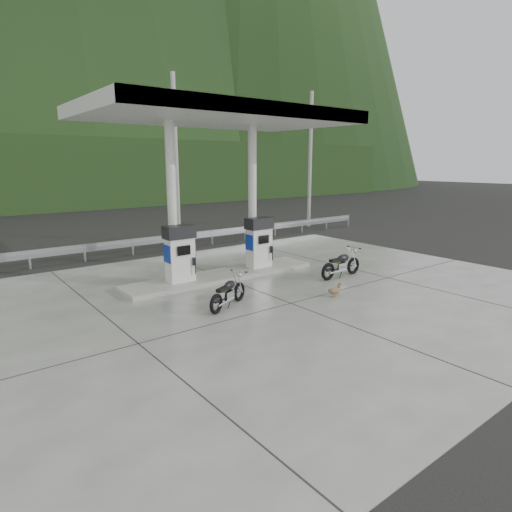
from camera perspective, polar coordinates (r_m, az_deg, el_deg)
ground at (r=12.88m, az=1.67°, el=-5.28°), size 160.00×160.00×0.00m
forecourt_apron at (r=12.88m, az=1.67°, el=-5.24°), size 18.00×14.00×0.02m
pump_island at (r=14.79m, az=-4.48°, el=-2.59°), size 7.00×1.40×0.15m
gas_pump_left at (r=13.79m, az=-10.11°, el=0.31°), size 0.95×0.55×1.80m
gas_pump_right at (r=15.49m, az=0.42°, el=1.82°), size 0.95×0.55×1.80m
canopy_column_left at (r=13.90m, az=-11.14°, el=7.04°), size 0.30×0.30×5.00m
canopy_column_right at (r=15.59m, az=-0.49°, el=7.82°), size 0.30×0.30×5.00m
canopy_roof at (r=14.37m, az=-4.85°, el=18.18°), size 8.50×5.00×0.40m
guardrail at (r=19.41m, az=-13.46°, el=2.55°), size 26.00×0.16×1.42m
road at (r=22.72m, az=-17.03°, el=1.93°), size 60.00×7.00×0.01m
utility_pole_b at (r=21.36m, az=-10.62°, el=12.41°), size 0.22×0.22×8.00m
utility_pole_c at (r=26.71m, az=7.23°, el=12.47°), size 0.22×0.22×8.00m
tree_band at (r=40.26m, az=-26.90°, el=9.76°), size 80.00×6.00×6.00m
motorcycle_left at (r=11.74m, az=-3.75°, el=-4.98°), size 1.71×1.16×0.78m
motorcycle_right at (r=15.03m, az=11.28°, el=-1.17°), size 1.82×0.61×0.86m
duck at (r=12.86m, az=10.49°, el=-4.60°), size 0.50×0.17×0.36m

